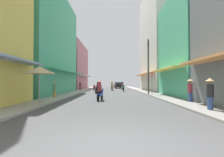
{
  "coord_description": "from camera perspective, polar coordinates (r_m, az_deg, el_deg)",
  "views": [
    {
      "loc": [
        0.08,
        -3.86,
        1.54
      ],
      "look_at": [
        -0.02,
        15.08,
        1.92
      ],
      "focal_mm": 26.07,
      "sensor_mm": 36.0,
      "label": 1
    }
  ],
  "objects": [
    {
      "name": "sidewalk_left",
      "position": [
        23.99,
        -12.17,
        -4.67
      ],
      "size": [
        1.86,
        55.05,
        0.12
      ],
      "primitive_type": "cube",
      "color": "#ADA89E",
      "rests_on": "ground"
    },
    {
      "name": "pedestrian_midway",
      "position": [
        12.97,
        25.96,
        -3.48
      ],
      "size": [
        0.44,
        0.44,
        1.76
      ],
      "color": "#334C8C",
      "rests_on": "ground"
    },
    {
      "name": "ground_plane",
      "position": [
        23.43,
        0.09,
        -4.93
      ],
      "size": [
        103.51,
        103.51,
        0.0
      ],
      "primitive_type": "plane",
      "color": "#4C4C4F"
    },
    {
      "name": "utility_pole",
      "position": [
        19.82,
        12.91,
        4.17
      ],
      "size": [
        0.2,
        1.2,
        6.59
      ],
      "color": "#4C4C4F",
      "rests_on": "ground"
    },
    {
      "name": "parked_car",
      "position": [
        38.49,
        2.41,
        -2.36
      ],
      "size": [
        2.14,
        4.25,
        1.45
      ],
      "color": "black",
      "rests_on": "ground"
    },
    {
      "name": "motorbike_black",
      "position": [
        21.8,
        -4.85,
        -3.36
      ],
      "size": [
        0.63,
        1.79,
        1.58
      ],
      "color": "black",
      "rests_on": "ground"
    },
    {
      "name": "motorbike_red",
      "position": [
        29.24,
        -6.03,
        -3.19
      ],
      "size": [
        0.62,
        1.79,
        0.96
      ],
      "color": "black",
      "rests_on": "ground"
    },
    {
      "name": "pedestrian_far",
      "position": [
        28.93,
        -10.8,
        -2.26
      ],
      "size": [
        0.44,
        0.44,
        1.73
      ],
      "color": "#99333F",
      "rests_on": "ground"
    },
    {
      "name": "street_sign_no_entry",
      "position": [
        17.66,
        14.12,
        -0.55
      ],
      "size": [
        0.07,
        0.6,
        2.65
      ],
      "color": "gray",
      "rests_on": "ground"
    },
    {
      "name": "motorbike_silver",
      "position": [
        31.22,
        3.98,
        -2.7
      ],
      "size": [
        0.55,
        1.81,
        1.58
      ],
      "color": "black",
      "rests_on": "ground"
    },
    {
      "name": "building_left_far",
      "position": [
        36.01,
        -14.35,
        3.91
      ],
      "size": [
        7.05,
        12.62,
        9.41
      ],
      "color": "#B7727F",
      "rests_on": "ground"
    },
    {
      "name": "motorbike_orange",
      "position": [
        29.01,
        0.31,
        -2.82
      ],
      "size": [
        0.55,
        1.81,
        1.58
      ],
      "color": "black",
      "rests_on": "ground"
    },
    {
      "name": "sidewalk_right",
      "position": [
        23.96,
        12.37,
        -4.68
      ],
      "size": [
        1.86,
        55.05,
        0.12
      ],
      "primitive_type": "cube",
      "color": "gray",
      "rests_on": "ground"
    },
    {
      "name": "motorbike_green",
      "position": [
        26.25,
        4.32,
        -3.42
      ],
      "size": [
        0.55,
        1.81,
        0.96
      ],
      "color": "black",
      "rests_on": "ground"
    },
    {
      "name": "building_right_far",
      "position": [
        30.07,
        18.01,
        12.96
      ],
      "size": [
        7.05,
        12.63,
        17.7
      ],
      "color": "silver",
      "rests_on": "ground"
    },
    {
      "name": "pedestrian_crossing",
      "position": [
        15.83,
        -19.25,
        -3.87
      ],
      "size": [
        0.34,
        0.34,
        1.56
      ],
      "color": "#BF8C3F",
      "rests_on": "ground"
    },
    {
      "name": "vendor_umbrella",
      "position": [
        11.42,
        -23.8,
        2.71
      ],
      "size": [
        1.95,
        1.95,
        2.52
      ],
      "color": "#99999E",
      "rests_on": "ground"
    },
    {
      "name": "building_right_mid",
      "position": [
        19.18,
        28.44,
        9.82
      ],
      "size": [
        7.05,
        8.01,
        10.31
      ],
      "color": "#4CB28C",
      "rests_on": "ground"
    },
    {
      "name": "pedestrian_foreground",
      "position": [
        9.74,
        31.43,
        -4.31
      ],
      "size": [
        0.44,
        0.44,
        1.73
      ],
      "color": "#334C8C",
      "rests_on": "ground"
    },
    {
      "name": "motorbike_blue",
      "position": [
        13.35,
        -3.96,
        -4.75
      ],
      "size": [
        0.59,
        1.8,
        1.58
      ],
      "color": "black",
      "rests_on": "ground"
    },
    {
      "name": "building_left_mid",
      "position": [
        22.91,
        -23.53,
        11.05
      ],
      "size": [
        7.05,
        13.99,
        12.71
      ],
      "color": "#4CB28C",
      "rests_on": "ground"
    }
  ]
}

